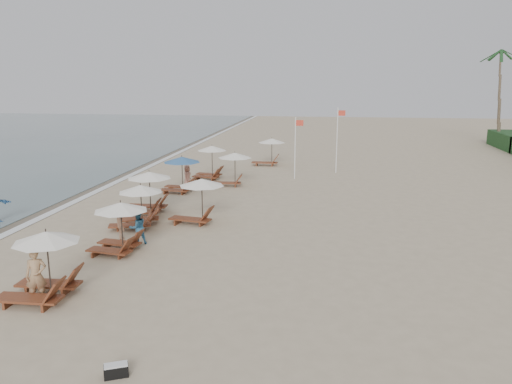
# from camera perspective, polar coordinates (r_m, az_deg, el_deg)

# --- Properties ---
(ground) EXTENTS (160.00, 160.00, 0.00)m
(ground) POSITION_cam_1_polar(r_m,az_deg,el_deg) (19.80, -2.23, -8.08)
(ground) COLOR tan
(ground) RESTS_ON ground
(wet_sand_band) EXTENTS (3.20, 140.00, 0.01)m
(wet_sand_band) POSITION_cam_1_polar(r_m,az_deg,el_deg) (33.17, -20.54, -0.40)
(wet_sand_band) COLOR #6B5E4C
(wet_sand_band) RESTS_ON ground
(foam_line) EXTENTS (0.50, 140.00, 0.02)m
(foam_line) POSITION_cam_1_polar(r_m,az_deg,el_deg) (32.56, -18.54, -0.46)
(foam_line) COLOR white
(foam_line) RESTS_ON ground
(lounger_station_0) EXTENTS (2.62, 2.10, 2.30)m
(lounger_station_0) POSITION_cam_1_polar(r_m,az_deg,el_deg) (17.82, -23.00, -8.01)
(lounger_station_0) COLOR brown
(lounger_station_0) RESTS_ON ground
(lounger_station_1) EXTENTS (2.49, 2.19, 2.13)m
(lounger_station_1) POSITION_cam_1_polar(r_m,az_deg,el_deg) (21.46, -15.33, -3.79)
(lounger_station_1) COLOR brown
(lounger_station_1) RESTS_ON ground
(lounger_station_2) EXTENTS (2.55, 2.38, 2.09)m
(lounger_station_2) POSITION_cam_1_polar(r_m,az_deg,el_deg) (24.92, -13.26, -1.65)
(lounger_station_2) COLOR brown
(lounger_station_2) RESTS_ON ground
(lounger_station_3) EXTENTS (2.76, 2.31, 2.28)m
(lounger_station_3) POSITION_cam_1_polar(r_m,az_deg,el_deg) (27.26, -12.35, -0.26)
(lounger_station_3) COLOR brown
(lounger_station_3) RESTS_ON ground
(lounger_station_4) EXTENTS (2.56, 2.33, 2.27)m
(lounger_station_4) POSITION_cam_1_polar(r_m,az_deg,el_deg) (32.17, -8.62, 2.07)
(lounger_station_4) COLOR brown
(lounger_station_4) RESTS_ON ground
(lounger_station_5) EXTENTS (2.46, 2.09, 2.39)m
(lounger_station_5) POSITION_cam_1_polar(r_m,az_deg,el_deg) (36.33, -5.28, 3.29)
(lounger_station_5) COLOR brown
(lounger_station_5) RESTS_ON ground
(inland_station_0) EXTENTS (2.79, 2.24, 2.22)m
(inland_station_0) POSITION_cam_1_polar(r_m,az_deg,el_deg) (24.98, -6.72, -0.61)
(inland_station_0) COLOR brown
(inland_station_0) RESTS_ON ground
(inland_station_1) EXTENTS (2.63, 2.24, 2.22)m
(inland_station_1) POSITION_cam_1_polar(r_m,az_deg,el_deg) (33.72, -2.73, 3.05)
(inland_station_1) COLOR brown
(inland_station_1) RESTS_ON ground
(inland_station_2) EXTENTS (2.80, 2.24, 2.22)m
(inland_station_2) POSITION_cam_1_polar(r_m,az_deg,el_deg) (41.85, 1.40, 4.74)
(inland_station_2) COLOR brown
(inland_station_2) RESTS_ON ground
(beachgoer_near) EXTENTS (0.76, 0.66, 1.77)m
(beachgoer_near) POSITION_cam_1_polar(r_m,az_deg,el_deg) (17.75, -23.45, -8.59)
(beachgoer_near) COLOR #A27E58
(beachgoer_near) RESTS_ON ground
(beachgoer_mid_a) EXTENTS (0.93, 0.91, 1.51)m
(beachgoer_mid_a) POSITION_cam_1_polar(r_m,az_deg,el_deg) (22.39, -13.13, -3.90)
(beachgoer_mid_a) COLOR teal
(beachgoer_mid_a) RESTS_ON ground
(beachgoer_mid_b) EXTENTS (0.99, 1.14, 1.54)m
(beachgoer_mid_b) POSITION_cam_1_polar(r_m,az_deg,el_deg) (23.36, -14.88, -3.29)
(beachgoer_mid_b) COLOR #94664B
(beachgoer_mid_b) RESTS_ON ground
(beachgoer_far_b) EXTENTS (0.55, 0.77, 1.49)m
(beachgoer_far_b) POSITION_cam_1_polar(r_m,az_deg,el_deg) (33.68, -7.74, 1.77)
(beachgoer_far_b) COLOR #AC705D
(beachgoer_far_b) RESTS_ON ground
(duffel_bag) EXTENTS (0.64, 0.50, 0.32)m
(duffel_bag) POSITION_cam_1_polar(r_m,az_deg,el_deg) (13.30, -15.43, -18.73)
(duffel_bag) COLOR black
(duffel_bag) RESTS_ON ground
(flag_pole_near) EXTENTS (0.60, 0.08, 4.39)m
(flag_pole_near) POSITION_cam_1_polar(r_m,az_deg,el_deg) (36.07, 4.47, 5.28)
(flag_pole_near) COLOR silver
(flag_pole_near) RESTS_ON ground
(flag_pole_far) EXTENTS (0.60, 0.08, 4.92)m
(flag_pole_far) POSITION_cam_1_polar(r_m,az_deg,el_deg) (38.80, 9.13, 6.08)
(flag_pole_far) COLOR silver
(flag_pole_far) RESTS_ON ground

